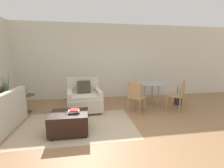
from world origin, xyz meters
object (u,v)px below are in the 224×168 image
Objects in this scene: book_stack at (74,111)px; tv_remote_secondary at (67,112)px; ottoman at (69,122)px; potted_plant_small at (178,99)px; side_table at (25,100)px; tv_remote_primary at (68,113)px; picture_frame at (25,92)px; potted_plant at (7,104)px; dining_chair_near_right at (179,93)px; armchair at (84,99)px; dining_table at (149,84)px; dining_chair_near_left at (136,95)px.

book_stack reaches higher than tv_remote_secondary.
ottoman is 3.62m from potted_plant_small.
book_stack is at bearing -156.49° from potted_plant_small.
side_table is at bearing -179.88° from potted_plant_small.
tv_remote_secondary is 1.88m from side_table.
picture_frame is (-1.34, 1.44, 0.15)m from tv_remote_primary.
potted_plant is at bearing 173.53° from side_table.
potted_plant reaches higher than book_stack.
book_stack is at bearing -163.01° from dining_chair_near_right.
armchair reaches higher than dining_table.
dining_chair_near_left is at bearing -16.64° from armchair.
book_stack is at bearing -43.77° from picture_frame.
tv_remote_secondary is at bearing -154.74° from dining_chair_near_left.
tv_remote_primary is at bearing -156.70° from potted_plant_small.
dining_chair_near_right is (2.97, 0.87, 0.28)m from ottoman.
armchair is 3.07m from potted_plant_small.
dining_table is 1.13m from potted_plant_small.
ottoman is 0.21m from tv_remote_primary.
tv_remote_secondary is 0.27× the size of side_table.
ottoman is 1.94m from side_table.
potted_plant is at bearing 179.48° from potted_plant_small.
dining_table is at bearing 0.90° from potted_plant.
tv_remote_primary is at bearing -47.07° from side_table.
dining_chair_near_left is 1.29m from dining_chair_near_right.
armchair is 0.86× the size of dining_table.
tv_remote_secondary is 0.15× the size of dining_chair_near_right.
book_stack is 2.02m from side_table.
dining_chair_near_left is at bearing -9.72° from picture_frame.
dining_table is (2.35, 1.56, 0.24)m from tv_remote_primary.
armchair is at bearing 163.36° from dining_chair_near_left.
tv_remote_primary is 1.97m from picture_frame.
book_stack is 0.26× the size of dining_chair_near_left.
picture_frame is (-1.36, 1.39, 0.35)m from ottoman.
picture_frame is at bearing 134.52° from tv_remote_secondary.
potted_plant is at bearing 170.73° from dining_chair_near_left.
book_stack is 2.70m from dining_table.
dining_chair_near_left is (3.04, -0.52, -0.06)m from picture_frame.
dining_chair_near_left is (1.69, 0.87, 0.28)m from ottoman.
dining_table is 0.92m from dining_chair_near_left.
ottoman is 0.64× the size of dining_table.
side_table reaches higher than tv_remote_primary.
dining_chair_near_right is (3.02, 0.81, 0.08)m from tv_remote_secondary.
picture_frame reaches higher than tv_remote_secondary.
tv_remote_secondary is 1.88m from picture_frame.
picture_frame is 0.23× the size of potted_plant_small.
ottoman is at bearing 174.14° from book_stack.
potted_plant_small is at bearing 23.51° from book_stack.
ottoman is at bearing -102.30° from armchair.
potted_plant is 5.20m from potted_plant_small.
picture_frame is (-1.46, 1.40, 0.12)m from book_stack.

